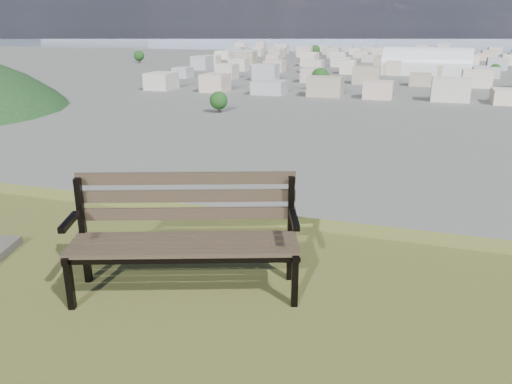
% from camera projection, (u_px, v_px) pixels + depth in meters
% --- Properties ---
extents(park_bench, '(2.02, 1.21, 1.01)m').
position_uv_depth(park_bench, '(185.00, 229.00, 4.30)').
color(park_bench, '#3F3224').
rests_on(park_bench, hilltop_mesa).
extents(arena, '(48.63, 21.98, 20.23)m').
position_uv_depth(arena, '(426.00, 66.00, 283.47)').
color(arena, silver).
rests_on(arena, ground).
extents(city_blocks, '(395.00, 361.00, 7.00)m').
position_uv_depth(city_blocks, '(419.00, 59.00, 365.12)').
color(city_blocks, silver).
rests_on(city_blocks, ground).
extents(city_trees, '(406.52, 387.20, 9.98)m').
position_uv_depth(city_trees, '(373.00, 63.00, 304.18)').
color(city_trees, '#372B1B').
rests_on(city_trees, ground).
extents(bay_water, '(2400.00, 700.00, 0.12)m').
position_uv_depth(bay_water, '(421.00, 42.00, 822.73)').
color(bay_water, '#8CA3B3').
rests_on(bay_water, ground).
extents(far_hills, '(2050.00, 340.00, 60.00)m').
position_uv_depth(far_hills, '(398.00, 25.00, 1286.30)').
color(far_hills, '#868DA7').
rests_on(far_hills, ground).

